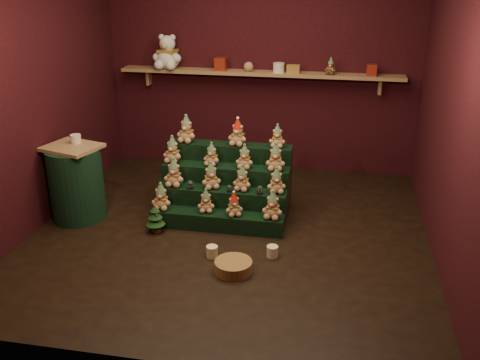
% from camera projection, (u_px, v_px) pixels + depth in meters
% --- Properties ---
extents(ground, '(4.00, 4.00, 0.00)m').
position_uv_depth(ground, '(230.00, 232.00, 5.54)').
color(ground, black).
rests_on(ground, ground).
extents(back_wall, '(4.00, 0.10, 2.80)m').
position_uv_depth(back_wall, '(261.00, 63.00, 6.88)').
color(back_wall, black).
rests_on(back_wall, ground).
extents(front_wall, '(4.00, 0.10, 2.80)m').
position_uv_depth(front_wall, '(157.00, 180.00, 3.14)').
color(front_wall, black).
rests_on(front_wall, ground).
extents(left_wall, '(0.10, 4.00, 2.80)m').
position_uv_depth(left_wall, '(29.00, 91.00, 5.37)').
color(left_wall, black).
rests_on(left_wall, ground).
extents(right_wall, '(0.10, 4.00, 2.80)m').
position_uv_depth(right_wall, '(458.00, 110.00, 4.66)').
color(right_wall, black).
rests_on(right_wall, ground).
extents(back_shelf, '(3.60, 0.26, 0.24)m').
position_uv_depth(back_shelf, '(259.00, 74.00, 6.76)').
color(back_shelf, '#A48152').
rests_on(back_shelf, ground).
extents(riser_tier_front, '(1.40, 0.22, 0.18)m').
position_uv_depth(riser_tier_front, '(217.00, 221.00, 5.58)').
color(riser_tier_front, black).
rests_on(riser_tier_front, ground).
extents(riser_tier_midfront, '(1.40, 0.22, 0.36)m').
position_uv_depth(riser_tier_midfront, '(221.00, 204.00, 5.75)').
color(riser_tier_midfront, black).
rests_on(riser_tier_midfront, ground).
extents(riser_tier_midback, '(1.40, 0.22, 0.54)m').
position_uv_depth(riser_tier_midback, '(226.00, 189.00, 5.91)').
color(riser_tier_midback, black).
rests_on(riser_tier_midback, ground).
extents(riser_tier_back, '(1.40, 0.22, 0.72)m').
position_uv_depth(riser_tier_back, '(230.00, 174.00, 6.08)').
color(riser_tier_back, black).
rests_on(riser_tier_back, ground).
extents(teddy_0, '(0.21, 0.19, 0.29)m').
position_uv_depth(teddy_0, '(161.00, 196.00, 5.59)').
color(teddy_0, tan).
rests_on(teddy_0, riser_tier_front).
extents(teddy_1, '(0.20, 0.19, 0.25)m').
position_uv_depth(teddy_1, '(206.00, 201.00, 5.54)').
color(teddy_1, tan).
rests_on(teddy_1, riser_tier_front).
extents(teddy_2, '(0.23, 0.22, 0.25)m').
position_uv_depth(teddy_2, '(234.00, 204.00, 5.45)').
color(teddy_2, tan).
rests_on(teddy_2, riser_tier_front).
extents(teddy_3, '(0.24, 0.22, 0.29)m').
position_uv_depth(teddy_3, '(273.00, 205.00, 5.39)').
color(teddy_3, tan).
rests_on(teddy_3, riser_tier_front).
extents(teddy_4, '(0.22, 0.20, 0.31)m').
position_uv_depth(teddy_4, '(174.00, 172.00, 5.71)').
color(teddy_4, tan).
rests_on(teddy_4, riser_tier_midfront).
extents(teddy_5, '(0.27, 0.26, 0.29)m').
position_uv_depth(teddy_5, '(211.00, 175.00, 5.66)').
color(teddy_5, tan).
rests_on(teddy_5, riser_tier_midfront).
extents(teddy_6, '(0.22, 0.21, 0.27)m').
position_uv_depth(teddy_6, '(242.00, 178.00, 5.61)').
color(teddy_6, tan).
rests_on(teddy_6, riser_tier_midfront).
extents(teddy_7, '(0.23, 0.22, 0.27)m').
position_uv_depth(teddy_7, '(276.00, 180.00, 5.54)').
color(teddy_7, tan).
rests_on(teddy_7, riser_tier_midfront).
extents(teddy_8, '(0.24, 0.22, 0.29)m').
position_uv_depth(teddy_8, '(173.00, 150.00, 5.87)').
color(teddy_8, tan).
rests_on(teddy_8, riser_tier_midback).
extents(teddy_9, '(0.21, 0.20, 0.25)m').
position_uv_depth(teddy_9, '(212.00, 154.00, 5.79)').
color(teddy_9, tan).
rests_on(teddy_9, riser_tier_midback).
extents(teddy_10, '(0.19, 0.17, 0.26)m').
position_uv_depth(teddy_10, '(245.00, 157.00, 5.71)').
color(teddy_10, tan).
rests_on(teddy_10, riser_tier_midback).
extents(teddy_11, '(0.22, 0.20, 0.29)m').
position_uv_depth(teddy_11, '(276.00, 157.00, 5.65)').
color(teddy_11, tan).
rests_on(teddy_11, riser_tier_midback).
extents(teddy_12, '(0.25, 0.23, 0.30)m').
position_uv_depth(teddy_12, '(186.00, 129.00, 5.96)').
color(teddy_12, tan).
rests_on(teddy_12, riser_tier_back).
extents(teddy_13, '(0.24, 0.23, 0.29)m').
position_uv_depth(teddy_13, '(238.00, 132.00, 5.86)').
color(teddy_13, tan).
rests_on(teddy_13, riser_tier_back).
extents(teddy_14, '(0.18, 0.16, 0.25)m').
position_uv_depth(teddy_14, '(277.00, 136.00, 5.81)').
color(teddy_14, tan).
rests_on(teddy_14, riser_tier_back).
extents(snow_globe_a, '(0.07, 0.07, 0.09)m').
position_uv_depth(snow_globe_a, '(190.00, 185.00, 5.66)').
color(snow_globe_a, black).
rests_on(snow_globe_a, riser_tier_midfront).
extents(snow_globe_b, '(0.06, 0.06, 0.08)m').
position_uv_depth(snow_globe_b, '(229.00, 188.00, 5.59)').
color(snow_globe_b, black).
rests_on(snow_globe_b, riser_tier_midfront).
extents(snow_globe_c, '(0.07, 0.07, 0.09)m').
position_uv_depth(snow_globe_c, '(260.00, 190.00, 5.53)').
color(snow_globe_c, black).
rests_on(snow_globe_c, riser_tier_midfront).
extents(side_table, '(0.64, 0.58, 0.83)m').
position_uv_depth(side_table, '(76.00, 183.00, 5.71)').
color(side_table, '#A48152').
rests_on(side_table, ground).
extents(table_ornament, '(0.11, 0.11, 0.09)m').
position_uv_depth(table_ornament, '(76.00, 139.00, 5.63)').
color(table_ornament, beige).
rests_on(table_ornament, side_table).
extents(mini_christmas_tree, '(0.20, 0.20, 0.33)m').
position_uv_depth(mini_christmas_tree, '(155.00, 218.00, 5.49)').
color(mini_christmas_tree, '#4A351A').
rests_on(mini_christmas_tree, ground).
extents(mug_left, '(0.11, 0.11, 0.11)m').
position_uv_depth(mug_left, '(212.00, 252.00, 5.05)').
color(mug_left, '#F3EDB3').
rests_on(mug_left, ground).
extents(mug_right, '(0.11, 0.11, 0.11)m').
position_uv_depth(mug_right, '(272.00, 251.00, 5.06)').
color(mug_right, '#F3EDB3').
rests_on(mug_right, ground).
extents(wicker_basket, '(0.35, 0.35, 0.11)m').
position_uv_depth(wicker_basket, '(233.00, 266.00, 4.81)').
color(wicker_basket, olive).
rests_on(wicker_basket, ground).
extents(white_bear, '(0.43, 0.39, 0.55)m').
position_uv_depth(white_bear, '(167.00, 47.00, 6.82)').
color(white_bear, white).
rests_on(white_bear, back_shelf).
extents(brown_bear, '(0.17, 0.15, 0.20)m').
position_uv_depth(brown_bear, '(331.00, 66.00, 6.53)').
color(brown_bear, '#4F301A').
rests_on(brown_bear, back_shelf).
extents(gift_tin_red_a, '(0.14, 0.14, 0.16)m').
position_uv_depth(gift_tin_red_a, '(221.00, 64.00, 6.78)').
color(gift_tin_red_a, maroon).
rests_on(gift_tin_red_a, back_shelf).
extents(gift_tin_cream, '(0.14, 0.14, 0.12)m').
position_uv_depth(gift_tin_cream, '(279.00, 68.00, 6.66)').
color(gift_tin_cream, beige).
rests_on(gift_tin_cream, back_shelf).
extents(gift_tin_red_b, '(0.12, 0.12, 0.14)m').
position_uv_depth(gift_tin_red_b, '(372.00, 70.00, 6.46)').
color(gift_tin_red_b, maroon).
rests_on(gift_tin_red_b, back_shelf).
extents(shelf_plush_ball, '(0.12, 0.12, 0.12)m').
position_uv_depth(shelf_plush_ball, '(249.00, 67.00, 6.73)').
color(shelf_plush_ball, tan).
rests_on(shelf_plush_ball, back_shelf).
extents(scarf_gift_box, '(0.16, 0.10, 0.10)m').
position_uv_depth(scarf_gift_box, '(293.00, 69.00, 6.63)').
color(scarf_gift_box, '#C5531B').
rests_on(scarf_gift_box, back_shelf).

